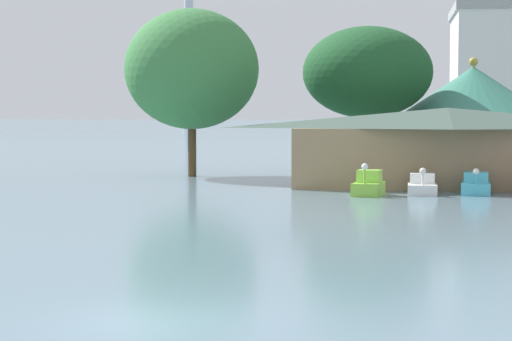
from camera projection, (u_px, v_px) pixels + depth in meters
The scene contains 8 objects.
ground_plane at pixel (158, 321), 19.44m from camera, with size 2000.00×2000.00×0.00m, color slate.
pedal_boat_lime at pixel (368, 185), 49.91m from camera, with size 1.87×2.54×1.83m.
pedal_boat_white at pixel (422, 186), 50.86m from camera, with size 1.63×2.92×1.55m.
pedal_boat_cyan at pixel (476, 185), 50.77m from camera, with size 1.84×2.95×1.53m.
boathouse at pixel (447, 146), 55.66m from camera, with size 20.06×7.86×4.90m.
green_roof_pavilion at pixel (473, 111), 69.98m from camera, with size 11.52×11.52×8.90m.
shoreline_tree_tall_left at pixel (192, 69), 65.04m from camera, with size 9.68×9.68×12.08m.
shoreline_tree_mid at pixel (367, 72), 67.34m from camera, with size 9.67×9.67×11.04m.
Camera 1 is at (4.92, -18.69, 4.42)m, focal length 63.50 mm.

